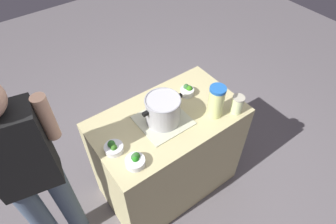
# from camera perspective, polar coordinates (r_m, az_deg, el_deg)

# --- Properties ---
(ground_plane) EXTENTS (8.00, 8.00, 0.00)m
(ground_plane) POSITION_cam_1_polar(r_m,az_deg,el_deg) (2.77, 0.00, -13.77)
(ground_plane) COLOR slate
(counter_slab) EXTENTS (1.10, 0.64, 0.91)m
(counter_slab) POSITION_cam_1_polar(r_m,az_deg,el_deg) (2.38, 0.00, -8.36)
(counter_slab) COLOR #C4B883
(counter_slab) RESTS_ON ground_plane
(dish_cloth) EXTENTS (0.34, 0.33, 0.01)m
(dish_cloth) POSITION_cam_1_polar(r_m,az_deg,el_deg) (2.00, -0.98, -1.67)
(dish_cloth) COLOR beige
(dish_cloth) RESTS_ON counter_slab
(cooking_pot) EXTENTS (0.31, 0.24, 0.20)m
(cooking_pot) POSITION_cam_1_polar(r_m,az_deg,el_deg) (1.92, -1.02, 0.46)
(cooking_pot) COLOR #B7B7BC
(cooking_pot) RESTS_ON dish_cloth
(lemonade_pitcher) EXTENTS (0.11, 0.11, 0.25)m
(lemonade_pitcher) POSITION_cam_1_polar(r_m,az_deg,el_deg) (1.98, 9.54, 2.07)
(lemonade_pitcher) COLOR #E5F094
(lemonade_pitcher) RESTS_ON counter_slab
(mason_jar) EXTENTS (0.09, 0.09, 0.14)m
(mason_jar) POSITION_cam_1_polar(r_m,az_deg,el_deg) (2.07, 13.62, 1.47)
(mason_jar) COLOR beige
(mason_jar) RESTS_ON counter_slab
(broccoli_bowl_front) EXTENTS (0.12, 0.12, 0.08)m
(broccoli_bowl_front) POSITION_cam_1_polar(r_m,az_deg,el_deg) (1.85, -10.79, -6.98)
(broccoli_bowl_front) COLOR silver
(broccoli_bowl_front) RESTS_ON counter_slab
(broccoli_bowl_center) EXTENTS (0.11, 0.11, 0.08)m
(broccoli_bowl_center) POSITION_cam_1_polar(r_m,az_deg,el_deg) (2.18, 3.88, 4.25)
(broccoli_bowl_center) COLOR silver
(broccoli_bowl_center) RESTS_ON counter_slab
(broccoli_bowl_back) EXTENTS (0.12, 0.12, 0.08)m
(broccoli_bowl_back) POSITION_cam_1_polar(r_m,az_deg,el_deg) (1.77, -6.51, -9.58)
(broccoli_bowl_back) COLOR silver
(broccoli_bowl_back) RESTS_ON counter_slab
(person_cook) EXTENTS (0.50, 0.26, 1.63)m
(person_cook) POSITION_cam_1_polar(r_m,az_deg,el_deg) (1.93, -25.50, -11.35)
(person_cook) COLOR #46566B
(person_cook) RESTS_ON ground_plane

